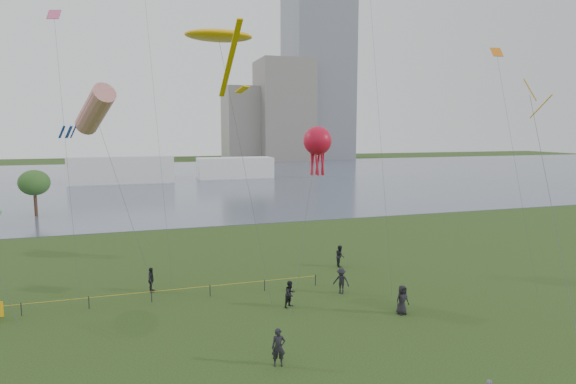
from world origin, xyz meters
name	(u,v)px	position (x,y,z in m)	size (l,w,h in m)	color
lake	(176,179)	(0.00, 100.00, 0.02)	(400.00, 120.00, 0.08)	#4F596D
tower	(318,7)	(62.00, 168.00, 60.00)	(24.00, 24.00, 120.00)	slate
building_mid	(284,111)	(46.00, 162.00, 19.00)	(20.00, 20.00, 38.00)	slate
building_low	(245,124)	(32.00, 168.00, 14.00)	(16.00, 18.00, 28.00)	gray
pavilion_left	(122,169)	(-12.00, 95.00, 3.00)	(22.00, 8.00, 6.00)	silver
pavilion_right	(235,168)	(14.00, 98.00, 2.50)	(18.00, 7.00, 5.00)	white
fence	(54,304)	(-14.22, 15.45, 0.55)	(24.07, 0.07, 1.05)	black
spectator_a	(290,294)	(0.72, 11.78, 0.89)	(0.87, 0.68, 1.78)	black
spectator_b	(341,281)	(5.03, 13.21, 0.94)	(1.21, 0.69, 1.87)	black
spectator_c	(151,280)	(-8.06, 17.68, 0.90)	(1.06, 0.44, 1.81)	black
spectator_d	(402,300)	(7.19, 8.44, 0.94)	(0.92, 0.60, 1.89)	black
spectator_f	(278,347)	(-2.30, 4.27, 0.96)	(0.70, 0.46, 1.92)	black
spectator_g	(340,256)	(7.73, 19.63, 0.93)	(0.90, 0.70, 1.85)	black
kite_stingray	(219,37)	(-2.60, 18.62, 18.54)	(5.03, 10.05, 19.02)	#3F3F42
kite_windsock	(95,110)	(-11.47, 20.16, 13.19)	(6.25, 8.29, 15.04)	#3F3F42
kite_octopus	(317,141)	(5.78, 20.18, 10.78)	(6.75, 11.01, 12.05)	#3F3F42
kite_delta	(533,101)	(13.55, 5.29, 13.41)	(6.70, 11.44, 14.75)	#3F3F42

